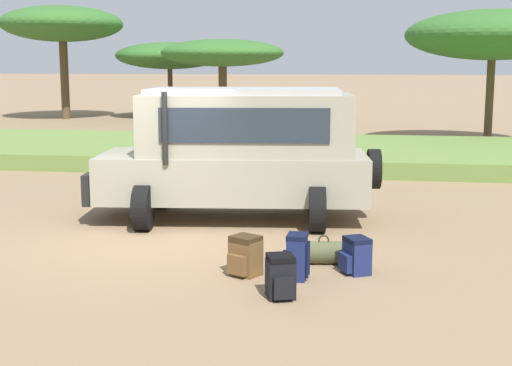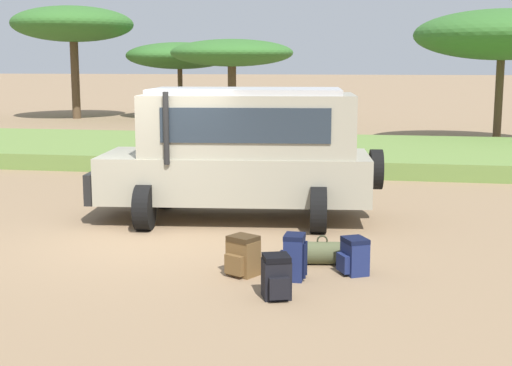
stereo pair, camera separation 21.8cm
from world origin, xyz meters
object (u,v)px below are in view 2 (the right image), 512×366
duffel_bag_low_black_case (322,253)px  backpack_near_rear_wheel (354,256)px  acacia_tree_far_left (73,25)px  acacia_tree_left_mid (180,56)px  acacia_tree_centre_back (232,53)px  backpack_outermost (276,277)px  safari_vehicle (241,151)px  backpack_cluster_center (293,257)px  backpack_beside_front_wheel (243,256)px  acacia_tree_right_mid (502,35)px

duffel_bag_low_black_case → backpack_near_rear_wheel: bearing=-41.0°
acacia_tree_far_left → acacia_tree_left_mid: 5.64m
acacia_tree_left_mid → acacia_tree_centre_back: acacia_tree_centre_back is taller
duffel_bag_low_black_case → acacia_tree_far_left: size_ratio=0.13×
backpack_outermost → safari_vehicle: bearing=106.8°
acacia_tree_far_left → duffel_bag_low_black_case: bearing=-59.0°
safari_vehicle → acacia_tree_left_mid: size_ratio=0.96×
backpack_cluster_center → backpack_near_rear_wheel: (0.80, 0.39, -0.05)m
safari_vehicle → acacia_tree_left_mid: 25.01m
backpack_near_rear_wheel → acacia_tree_centre_back: acacia_tree_centre_back is taller
acacia_tree_far_left → acacia_tree_centre_back: size_ratio=1.17×
backpack_cluster_center → backpack_outermost: bearing=-97.5°
safari_vehicle → acacia_tree_left_mid: (-8.01, 23.61, 1.94)m
backpack_near_rear_wheel → acacia_tree_centre_back: (-6.64, 22.96, 3.07)m
backpack_cluster_center → acacia_tree_far_left: bearing=119.6°
backpack_outermost → backpack_beside_front_wheel: bearing=124.5°
safari_vehicle → acacia_tree_far_left: (-13.26, 22.26, 3.52)m
acacia_tree_left_mid → backpack_near_rear_wheel: bearing=-69.1°
safari_vehicle → backpack_outermost: size_ratio=9.88×
safari_vehicle → backpack_outermost: safari_vehicle is taller
acacia_tree_left_mid → acacia_tree_far_left: bearing=-165.6°
acacia_tree_centre_back → acacia_tree_right_mid: size_ratio=0.93×
safari_vehicle → backpack_outermost: bearing=-73.2°
acacia_tree_far_left → backpack_near_rear_wheel: bearing=-58.6°
acacia_tree_centre_back → safari_vehicle: bearing=-77.4°
acacia_tree_far_left → acacia_tree_left_mid: size_ratio=1.17×
acacia_tree_left_mid → safari_vehicle: bearing=-71.2°
backpack_outermost → acacia_tree_right_mid: (5.19, 17.65, 3.56)m
backpack_cluster_center → acacia_tree_far_left: acacia_tree_far_left is taller
backpack_outermost → duffel_bag_low_black_case: backpack_outermost is taller
backpack_beside_front_wheel → backpack_cluster_center: (0.71, -0.06, 0.03)m
acacia_tree_centre_back → acacia_tree_left_mid: bearing=133.4°
backpack_beside_front_wheel → backpack_outermost: (0.60, -0.88, -0.00)m
backpack_cluster_center → acacia_tree_far_left: (-14.69, 25.82, 4.51)m
acacia_tree_far_left → acacia_tree_right_mid: size_ratio=1.09×
backpack_cluster_center → acacia_tree_centre_back: acacia_tree_centre_back is taller
backpack_cluster_center → acacia_tree_left_mid: bearing=109.2°
acacia_tree_centre_back → backpack_near_rear_wheel: bearing=-73.9°
safari_vehicle → acacia_tree_right_mid: acacia_tree_right_mid is taller
acacia_tree_left_mid → backpack_outermost: bearing=-71.6°
acacia_tree_far_left → acacia_tree_right_mid: 21.74m
backpack_near_rear_wheel → backpack_outermost: size_ratio=0.93×
safari_vehicle → backpack_cluster_center: bearing=-68.1°
backpack_outermost → acacia_tree_centre_back: size_ratio=0.10×
backpack_near_rear_wheel → acacia_tree_right_mid: acacia_tree_right_mid is taller
backpack_beside_front_wheel → backpack_outermost: backpack_beside_front_wheel is taller
backpack_outermost → duffel_bag_low_black_case: bearing=75.2°
safari_vehicle → backpack_near_rear_wheel: size_ratio=10.63×
acacia_tree_left_mid → acacia_tree_centre_back: 5.24m
backpack_beside_front_wheel → acacia_tree_far_left: size_ratio=0.08×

